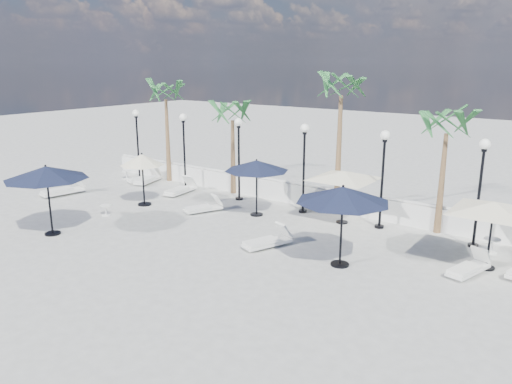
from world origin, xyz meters
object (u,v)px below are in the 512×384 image
Objects in this scene: lounger_5 at (268,241)px; parasol_cream_sq_b at (494,202)px; lounger_2 at (144,178)px; lounger_0 at (148,179)px; parasol_navy_mid at (257,166)px; parasol_cream_small at (142,160)px; parasol_navy_left at (46,173)px; parasol_navy_right at (343,195)px; lounger_7 at (469,267)px; lounger_4 at (203,207)px; lounger_1 at (63,190)px; lounger_3 at (180,189)px; parasol_cream_sq_a at (344,171)px.

parasol_cream_sq_b is (6.67, 2.54, 1.95)m from lounger_5.
lounger_0 is at bearing 15.70° from lounger_2.
parasol_navy_mid is 5.35m from parasol_cream_small.
lounger_0 is at bearing 113.25° from parasol_navy_left.
lounger_2 is 0.61× the size of parasol_navy_right.
lounger_7 is 4.45m from parasol_navy_right.
lounger_5 is 8.50m from parasol_navy_left.
lounger_2 is 6.73m from lounger_4.
lounger_7 reaches higher than lounger_4.
lounger_1 is at bearing -165.55° from parasol_cream_small.
parasol_navy_left is at bearing -94.28° from lounger_3.
lounger_3 is at bearing 47.61° from lounger_1.
lounger_1 is at bearing 143.07° from parasol_navy_left.
lounger_5 is at bearing -102.35° from parasol_cream_sq_a.
lounger_5 is at bearing -159.12° from parasol_cream_sq_b.
lounger_2 is at bearing 163.86° from parasol_navy_right.
parasol_navy_mid is at bearing -25.16° from lounger_0.
lounger_2 is at bearing 138.96° from parasol_cream_small.
parasol_navy_right is (2.81, 0.04, 2.11)m from lounger_5.
parasol_navy_mid is (-2.53, 2.81, 1.91)m from lounger_5.
lounger_2 is at bearing -175.08° from lounger_4.
lounger_5 is (11.01, -4.04, 0.02)m from lounger_2.
parasol_cream_small is (-8.46, -2.97, -0.08)m from parasol_cream_sq_a.
lounger_7 is (17.33, -2.28, 0.00)m from lounger_2.
parasol_navy_right reaches higher than lounger_7.
lounger_0 is 6.41m from lounger_4.
lounger_3 is 8.74m from parasol_cream_sq_a.
lounger_7 is at bearing -22.62° from parasol_cream_sq_a.
parasol_navy_mid is at bearing -171.72° from lounger_7.
lounger_7 is 6.20m from parasol_cream_sq_a.
parasol_navy_left reaches higher than parasol_cream_sq_b.
lounger_1 is 4.30m from lounger_2.
lounger_0 reaches higher than lounger_3.
parasol_navy_left reaches higher than parasol_navy_mid.
parasol_cream_small reaches higher than lounger_3.
lounger_5 reaches higher than lounger_4.
parasol_navy_left reaches higher than lounger_5.
lounger_4 is (6.01, -2.23, -0.03)m from lounger_0.
parasol_navy_right is at bearing -24.66° from lounger_3.
lounger_1 is at bearing -171.92° from parasol_cream_sq_b.
lounger_3 is 1.11× the size of lounger_4.
lounger_1 is 13.77m from parasol_cream_sq_a.
lounger_3 reaches higher than lounger_2.
lounger_3 is 7.46m from parasol_navy_left.
parasol_cream_sq_b reaches higher than lounger_1.
parasol_cream_sq_a reaches higher than lounger_1.
parasol_navy_mid is (9.59, 2.94, 1.88)m from lounger_1.
parasol_navy_left is 0.65× the size of parasol_cream_sq_a.
parasol_cream_sq_a is at bearing 26.93° from lounger_1.
parasol_navy_left is at bearing -143.06° from lounger_7.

